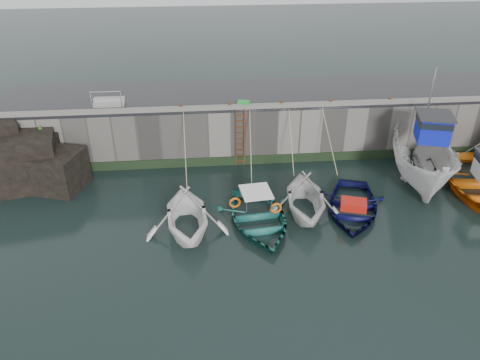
{
  "coord_description": "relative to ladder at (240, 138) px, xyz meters",
  "views": [
    {
      "loc": [
        -4.11,
        -12.47,
        11.96
      ],
      "look_at": [
        -2.35,
        6.18,
        1.2
      ],
      "focal_mm": 35.0,
      "sensor_mm": 36.0,
      "label": 1
    }
  ],
  "objects": [
    {
      "name": "quay_back",
      "position": [
        2.0,
        2.59,
        -0.09
      ],
      "size": [
        30.0,
        5.0,
        3.0
      ],
      "primitive_type": "cube",
      "color": "slate",
      "rests_on": "ground"
    },
    {
      "name": "boat_near_navy",
      "position": [
        4.68,
        -4.99,
        -1.59
      ],
      "size": [
        4.63,
        5.52,
        0.98
      ],
      "primitive_type": "imported",
      "rotation": [
        0.0,
        0.0,
        -0.3
      ],
      "color": "#090A39",
      "rests_on": "ground"
    },
    {
      "name": "bollard_b",
      "position": [
        -0.5,
        0.34,
        1.71
      ],
      "size": [
        0.18,
        0.18,
        0.28
      ],
      "primitive_type": "cylinder",
      "color": "#3F1E0F",
      "rests_on": "road_back"
    },
    {
      "name": "boat_near_blacktrim_rope",
      "position": [
        2.48,
        -1.16,
        -1.59
      ],
      "size": [
        0.04,
        3.6,
        3.1
      ],
      "primitive_type": null,
      "color": "tan",
      "rests_on": "ground"
    },
    {
      "name": "ladder",
      "position": [
        0.0,
        0.0,
        0.0
      ],
      "size": [
        0.51,
        0.08,
        3.2
      ],
      "color": "#3F1E0F",
      "rests_on": "ground"
    },
    {
      "name": "railing",
      "position": [
        -6.75,
        1.33,
        1.77
      ],
      "size": [
        1.6,
        1.05,
        1.0
      ],
      "color": "#A5A8AD",
      "rests_on": "road_back"
    },
    {
      "name": "boat_near_white_rope",
      "position": [
        -2.83,
        -1.61,
        -1.59
      ],
      "size": [
        0.04,
        4.27,
        3.1
      ],
      "primitive_type": null,
      "color": "tan",
      "rests_on": "ground"
    },
    {
      "name": "boat_near_blue",
      "position": [
        0.28,
        -5.55,
        -1.59
      ],
      "size": [
        4.09,
        5.37,
        1.04
      ],
      "primitive_type": "imported",
      "rotation": [
        0.0,
        0.0,
        0.11
      ],
      "color": "#1A5D56",
      "rests_on": "ground"
    },
    {
      "name": "bollard_c",
      "position": [
        2.2,
        0.34,
        1.71
      ],
      "size": [
        0.18,
        0.18,
        0.28
      ],
      "primitive_type": "cylinder",
      "color": "#3F1E0F",
      "rests_on": "road_back"
    },
    {
      "name": "bollard_a",
      "position": [
        -3.0,
        0.34,
        1.71
      ],
      "size": [
        0.18,
        0.18,
        0.28
      ],
      "primitive_type": "cylinder",
      "color": "#3F1E0F",
      "rests_on": "road_back"
    },
    {
      "name": "road_back",
      "position": [
        2.0,
        2.59,
        1.49
      ],
      "size": [
        30.0,
        5.0,
        0.16
      ],
      "primitive_type": "cube",
      "color": "black",
      "rests_on": "quay_back"
    },
    {
      "name": "boat_far_white",
      "position": [
        9.02,
        -2.45,
        -0.4
      ],
      "size": [
        4.67,
        7.87,
        5.86
      ],
      "rotation": [
        0.0,
        0.0,
        -0.27
      ],
      "color": "silver",
      "rests_on": "ground"
    },
    {
      "name": "boat_near_white",
      "position": [
        -2.83,
        -5.8,
        -1.59
      ],
      "size": [
        4.23,
        4.78,
        2.35
      ],
      "primitive_type": "imported",
      "rotation": [
        0.0,
        0.0,
        0.09
      ],
      "color": "white",
      "rests_on": "ground"
    },
    {
      "name": "rock_outcrop",
      "position": [
        -10.92,
        -0.8,
        -0.33
      ],
      "size": [
        5.85,
        4.24,
        3.41
      ],
      "color": "black",
      "rests_on": "ground"
    },
    {
      "name": "fish_crate",
      "position": [
        0.24,
        0.47,
        1.73
      ],
      "size": [
        0.7,
        0.53,
        0.32
      ],
      "primitive_type": "cube",
      "rotation": [
        0.0,
        0.0,
        -0.29
      ],
      "color": "#1A912E",
      "rests_on": "road_back"
    },
    {
      "name": "boat_near_navy_rope",
      "position": [
        4.68,
        -1.2,
        -1.59
      ],
      "size": [
        0.04,
        3.66,
        3.1
      ],
      "primitive_type": null,
      "color": "tan",
      "rests_on": "ground"
    },
    {
      "name": "bollard_e",
      "position": [
        8.0,
        0.34,
        1.71
      ],
      "size": [
        0.18,
        0.18,
        0.28
      ],
      "primitive_type": "cylinder",
      "color": "#3F1E0F",
      "rests_on": "road_back"
    },
    {
      "name": "boat_near_blue_rope",
      "position": [
        0.28,
        -1.48,
        -1.59
      ],
      "size": [
        0.04,
        4.07,
        3.1
      ],
      "primitive_type": null,
      "color": "tan",
      "rests_on": "ground"
    },
    {
      "name": "bollard_d",
      "position": [
        4.8,
        0.34,
        1.71
      ],
      "size": [
        0.18,
        0.18,
        0.28
      ],
      "primitive_type": "cylinder",
      "color": "#3F1E0F",
      "rests_on": "road_back"
    },
    {
      "name": "kerb_back",
      "position": [
        2.0,
        0.24,
        1.67
      ],
      "size": [
        30.0,
        0.3,
        0.2
      ],
      "primitive_type": "cube",
      "color": "slate",
      "rests_on": "road_back"
    },
    {
      "name": "ground",
      "position": [
        2.0,
        -9.91,
        -1.59
      ],
      "size": [
        120.0,
        120.0,
        0.0
      ],
      "primitive_type": "plane",
      "color": "black",
      "rests_on": "ground"
    },
    {
      "name": "algae_back",
      "position": [
        2.0,
        0.05,
        -1.34
      ],
      "size": [
        30.0,
        0.08,
        0.5
      ],
      "primitive_type": "cube",
      "color": "black",
      "rests_on": "ground"
    },
    {
      "name": "boat_near_blacktrim",
      "position": [
        2.48,
        -4.9,
        -1.59
      ],
      "size": [
        4.1,
        4.63,
        2.28
      ],
      "primitive_type": "imported",
      "rotation": [
        0.0,
        0.0,
        -0.09
      ],
      "color": "silver",
      "rests_on": "ground"
    }
  ]
}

